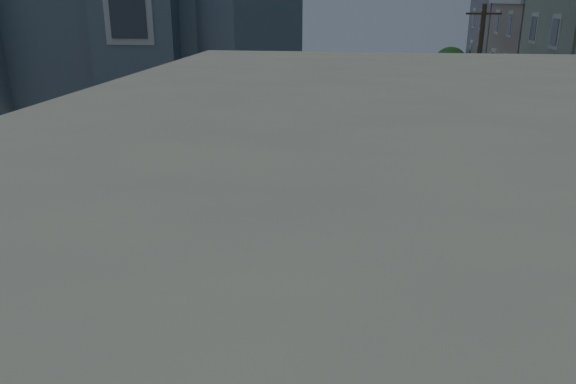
% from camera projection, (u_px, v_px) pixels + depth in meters
% --- Properties ---
extents(ground, '(120.00, 120.00, 0.00)m').
position_uv_depth(ground, '(200.00, 321.00, 17.29)').
color(ground, black).
rests_on(ground, ground).
extents(sidewalk_nw, '(33.00, 42.00, 0.15)m').
position_uv_depth(sidewalk_nw, '(109.00, 136.00, 40.55)').
color(sidewalk_nw, gray).
rests_on(sidewalk_nw, ground).
extents(corner_building, '(14.60, 14.60, 11.40)m').
position_uv_depth(corner_building, '(136.00, 79.00, 26.47)').
color(corner_building, slate).
rests_on(corner_building, sidewalk_nw).
extents(row_house_d, '(12.00, 8.60, 10.50)m').
position_uv_depth(row_house_d, '(552.00, 52.00, 44.93)').
color(row_house_d, '#918E9C').
rests_on(row_house_d, sidewalk_ne).
extents(utility_pole, '(2.20, 0.30, 9.00)m').
position_uv_depth(utility_pole, '(477.00, 74.00, 36.70)').
color(utility_pole, '#4C3826').
rests_on(utility_pole, sidewalk_ne).
extents(street_tree_near, '(3.00, 3.00, 5.30)m').
position_uv_depth(street_tree_near, '(464.00, 76.00, 42.58)').
color(street_tree_near, '#4C3826').
rests_on(street_tree_near, sidewalk_ne).
extents(street_tree_far, '(3.00, 3.00, 5.30)m').
position_uv_depth(street_tree_far, '(450.00, 64.00, 50.08)').
color(street_tree_far, '#4C3826').
rests_on(street_tree_far, sidewalk_ne).
extents(running_child, '(0.52, 0.40, 1.26)m').
position_uv_depth(running_child, '(408.00, 288.00, 17.96)').
color(running_child, '#E3E675').
rests_on(running_child, ground).
extents(pedestrian_a, '(1.10, 0.96, 1.92)m').
position_uv_depth(pedestrian_a, '(491.00, 171.00, 28.52)').
color(pedestrian_a, black).
rests_on(pedestrian_a, sidewalk_ne).
extents(pedestrian_b, '(0.92, 0.40, 1.55)m').
position_uv_depth(pedestrian_b, '(511.00, 170.00, 29.35)').
color(pedestrian_b, black).
rests_on(pedestrian_b, sidewalk_ne).
extents(parked_car_a, '(2.33, 4.56, 1.49)m').
position_uv_depth(parked_car_a, '(517.00, 240.00, 21.26)').
color(parked_car_a, '#B0B3B8').
rests_on(parked_car_a, ground).
extents(parked_car_b, '(1.78, 4.45, 1.44)m').
position_uv_depth(parked_car_b, '(488.00, 194.00, 26.43)').
color(parked_car_b, '#3D3F42').
rests_on(parked_car_b, ground).
extents(parked_car_c, '(2.08, 4.69, 1.34)m').
position_uv_depth(parked_car_c, '(450.00, 134.00, 38.54)').
color(parked_car_c, '#521215').
rests_on(parked_car_c, ground).
extents(parked_car_d, '(2.50, 4.69, 1.25)m').
position_uv_depth(parked_car_d, '(413.00, 118.00, 43.69)').
color(parked_car_d, '#91969B').
rests_on(parked_car_d, ground).
extents(traffic_signal, '(0.56, 0.51, 4.51)m').
position_uv_depth(traffic_signal, '(300.00, 203.00, 17.94)').
color(traffic_signal, black).
rests_on(traffic_signal, sidewalk_nw).
extents(fire_hydrant, '(0.41, 0.24, 0.71)m').
position_uv_depth(fire_hydrant, '(524.00, 183.00, 28.59)').
color(fire_hydrant, white).
rests_on(fire_hydrant, sidewalk_ne).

